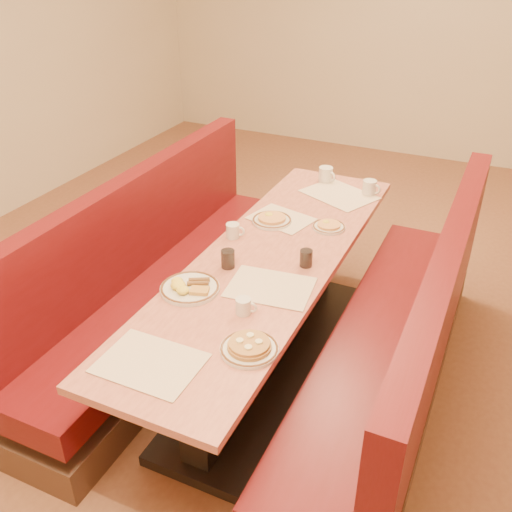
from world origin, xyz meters
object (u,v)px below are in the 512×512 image
at_px(booth_right, 398,351).
at_px(eggs_plate, 189,287).
at_px(coffee_mug_d, 326,174).
at_px(soda_tumbler_near, 228,259).
at_px(pancake_plate, 249,347).
at_px(booth_left, 160,286).
at_px(coffee_mug_c, 370,187).
at_px(diner_table, 269,314).
at_px(coffee_mug_a, 244,306).
at_px(coffee_mug_b, 233,230).
at_px(soda_tumbler_mid, 306,258).

height_order(booth_right, eggs_plate, booth_right).
distance_m(coffee_mug_d, soda_tumbler_near, 1.29).
xyz_separation_m(pancake_plate, coffee_mug_d, (-0.29, 1.85, 0.03)).
bearing_deg(booth_left, coffee_mug_c, 45.61).
bearing_deg(coffee_mug_d, coffee_mug_c, 10.80).
distance_m(diner_table, booth_right, 0.73).
relative_size(booth_left, coffee_mug_c, 19.99).
relative_size(eggs_plate, coffee_mug_c, 2.31).
relative_size(coffee_mug_c, coffee_mug_d, 0.95).
height_order(pancake_plate, coffee_mug_a, coffee_mug_a).
distance_m(booth_right, coffee_mug_c, 1.20).
bearing_deg(booth_right, pancake_plate, -123.83).
relative_size(coffee_mug_b, soda_tumbler_mid, 1.18).
xyz_separation_m(coffee_mug_c, coffee_mug_d, (-0.33, 0.08, 0.00)).
relative_size(diner_table, booth_left, 1.00).
height_order(coffee_mug_c, soda_tumbler_mid, coffee_mug_c).
distance_m(coffee_mug_d, soda_tumbler_mid, 1.14).
bearing_deg(soda_tumbler_near, coffee_mug_c, 70.82).
bearing_deg(diner_table, coffee_mug_b, 157.77).
xyz_separation_m(booth_left, coffee_mug_a, (0.83, -0.52, 0.43)).
height_order(pancake_plate, coffee_mug_c, coffee_mug_c).
relative_size(pancake_plate, soda_tumbler_near, 2.52).
distance_m(booth_left, pancake_plate, 1.29).
bearing_deg(coffee_mug_c, coffee_mug_b, -106.27).
distance_m(booth_left, soda_tumbler_mid, 1.03).
distance_m(eggs_plate, coffee_mug_b, 0.58).
bearing_deg(coffee_mug_c, diner_table, -89.94).
xyz_separation_m(coffee_mug_a, coffee_mug_c, (0.17, 1.54, 0.01)).
relative_size(pancake_plate, coffee_mug_d, 1.87).
bearing_deg(coffee_mug_d, soda_tumbler_mid, -51.81).
xyz_separation_m(diner_table, eggs_plate, (-0.23, -0.46, 0.39)).
distance_m(diner_table, pancake_plate, 0.88).
relative_size(diner_table, booth_right, 1.00).
bearing_deg(diner_table, coffee_mug_a, -79.55).
bearing_deg(booth_right, coffee_mug_c, 114.71).
bearing_deg(coffee_mug_b, pancake_plate, -72.42).
height_order(coffee_mug_b, soda_tumbler_mid, soda_tumbler_mid).
relative_size(booth_left, pancake_plate, 10.20).
height_order(coffee_mug_a, coffee_mug_c, coffee_mug_c).
xyz_separation_m(booth_right, coffee_mug_d, (-0.80, 1.10, 0.44)).
xyz_separation_m(pancake_plate, soda_tumbler_near, (-0.39, 0.56, 0.03)).
bearing_deg(eggs_plate, diner_table, 63.91).
bearing_deg(coffee_mug_c, booth_left, -119.78).
xyz_separation_m(coffee_mug_b, coffee_mug_d, (0.21, 0.99, 0.01)).
relative_size(coffee_mug_d, soda_tumbler_mid, 1.44).
xyz_separation_m(booth_left, coffee_mug_b, (0.46, 0.11, 0.43)).
height_order(booth_right, soda_tumbler_near, booth_right).
height_order(booth_left, soda_tumbler_mid, booth_left).
xyz_separation_m(booth_right, coffee_mug_b, (-1.01, 0.11, 0.43)).
xyz_separation_m(coffee_mug_a, soda_tumbler_mid, (0.11, 0.51, 0.01)).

